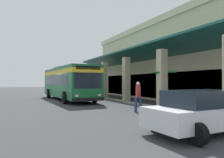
# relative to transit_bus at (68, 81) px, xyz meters

# --- Properties ---
(ground) EXTENTS (120.00, 120.00, 0.00)m
(ground) POSITION_rel_transit_bus_xyz_m (1.42, 6.99, -1.85)
(ground) COLOR #38383A
(curb_strip) EXTENTS (30.81, 0.50, 0.12)m
(curb_strip) POSITION_rel_transit_bus_xyz_m (3.80, 3.81, -1.79)
(curb_strip) COLOR #9E998E
(curb_strip) RESTS_ON ground
(plaza_building) EXTENTS (25.98, 15.65, 7.86)m
(plaza_building) POSITION_rel_transit_bus_xyz_m (3.80, 13.44, 2.08)
(plaza_building) COLOR #C6B793
(plaza_building) RESTS_ON ground
(transit_bus) EXTENTS (11.31, 3.16, 3.34)m
(transit_bus) POSITION_rel_transit_bus_xyz_m (0.00, 0.00, 0.00)
(transit_bus) COLOR #196638
(transit_bus) RESTS_ON ground
(parked_sedan_white) EXTENTS (2.55, 4.47, 1.47)m
(parked_sedan_white) POSITION_rel_transit_bus_xyz_m (15.45, 1.23, -1.10)
(parked_sedan_white) COLOR silver
(parked_sedan_white) RESTS_ON ground
(pedestrian) EXTENTS (0.60, 0.51, 1.75)m
(pedestrian) POSITION_rel_transit_bus_xyz_m (10.06, 1.83, -0.86)
(pedestrian) COLOR navy
(pedestrian) RESTS_ON ground
(potted_palm) EXTENTS (1.72, 2.12, 2.54)m
(potted_palm) POSITION_rel_transit_bus_xyz_m (9.10, 4.72, -1.23)
(potted_palm) COLOR brown
(potted_palm) RESTS_ON ground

